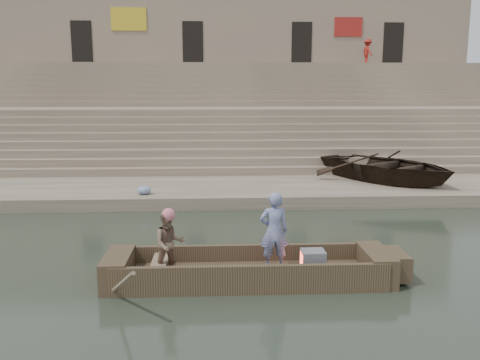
{
  "coord_description": "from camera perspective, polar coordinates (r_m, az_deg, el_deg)",
  "views": [
    {
      "loc": [
        -0.6,
        -9.19,
        3.79
      ],
      "look_at": [
        0.03,
        3.7,
        1.4
      ],
      "focal_mm": 37.59,
      "sensor_mm": 36.0,
      "label": 1
    }
  ],
  "objects": [
    {
      "name": "lower_landing",
      "position": [
        17.58,
        -0.77,
        -1.29
      ],
      "size": [
        32.0,
        4.0,
        0.4
      ],
      "primitive_type": "cube",
      "color": "gray",
      "rests_on": "ground"
    },
    {
      "name": "rowboat_trim",
      "position": [
        10.04,
        2.21,
        -9.82
      ],
      "size": [
        6.04,
        2.63,
        1.92
      ],
      "color": "brown",
      "rests_on": "ground"
    },
    {
      "name": "mid_landing",
      "position": [
        24.82,
        -1.39,
        4.97
      ],
      "size": [
        32.0,
        3.0,
        2.8
      ],
      "primitive_type": "cube",
      "color": "gray",
      "rests_on": "ground"
    },
    {
      "name": "television",
      "position": [
        10.15,
        8.21,
        -9.01
      ],
      "size": [
        0.46,
        0.42,
        0.4
      ],
      "color": "slate",
      "rests_on": "main_rowboat"
    },
    {
      "name": "rowing_man",
      "position": [
        9.76,
        -8.05,
        -7.17
      ],
      "size": [
        0.72,
        0.62,
        1.25
      ],
      "primitive_type": "imported",
      "rotation": [
        0.0,
        0.0,
        0.28
      ],
      "color": "#2A7F5D",
      "rests_on": "main_rowboat"
    },
    {
      "name": "main_rowboat",
      "position": [
        10.11,
        0.99,
        -10.87
      ],
      "size": [
        5.0,
        1.3,
        0.22
      ],
      "primitive_type": "cube",
      "color": "brown",
      "rests_on": "ground"
    },
    {
      "name": "upper_landing",
      "position": [
        31.72,
        -1.72,
        8.35
      ],
      "size": [
        32.0,
        3.0,
        5.2
      ],
      "primitive_type": "cube",
      "color": "gray",
      "rests_on": "ground"
    },
    {
      "name": "pedestrian",
      "position": [
        33.46,
        14.29,
        13.94
      ],
      "size": [
        0.73,
        1.08,
        1.56
      ],
      "primitive_type": "imported",
      "rotation": [
        0.0,
        0.0,
        1.72
      ],
      "color": "maroon",
      "rests_on": "upper_landing"
    },
    {
      "name": "cloth_bundles",
      "position": [
        17.97,
        11.27,
        -0.15
      ],
      "size": [
        13.77,
        2.85,
        0.26
      ],
      "color": "#3F5999",
      "rests_on": "lower_landing"
    },
    {
      "name": "standing_man",
      "position": [
        9.94,
        3.87,
        -5.82
      ],
      "size": [
        0.59,
        0.41,
        1.57
      ],
      "primitive_type": "imported",
      "rotation": [
        0.0,
        0.0,
        3.19
      ],
      "color": "navy",
      "rests_on": "main_rowboat"
    },
    {
      "name": "ground",
      "position": [
        9.96,
        0.91,
        -11.87
      ],
      "size": [
        120.0,
        120.0,
        0.0
      ],
      "primitive_type": "plane",
      "color": "#262F23",
      "rests_on": "ground"
    },
    {
      "name": "ghat_steps",
      "position": [
        26.47,
        -1.49,
        6.18
      ],
      "size": [
        32.0,
        11.0,
        5.2
      ],
      "color": "gray",
      "rests_on": "ground"
    },
    {
      "name": "beached_rowboat",
      "position": [
        19.16,
        16.3,
        1.53
      ],
      "size": [
        6.1,
        6.46,
        1.09
      ],
      "primitive_type": "imported",
      "rotation": [
        0.0,
        0.0,
        0.61
      ],
      "color": "#2D2116",
      "rests_on": "lower_landing"
    },
    {
      "name": "building_wall",
      "position": [
        35.74,
        -1.87,
        13.41
      ],
      "size": [
        32.0,
        5.07,
        11.2
      ],
      "color": "gray",
      "rests_on": "ground"
    }
  ]
}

